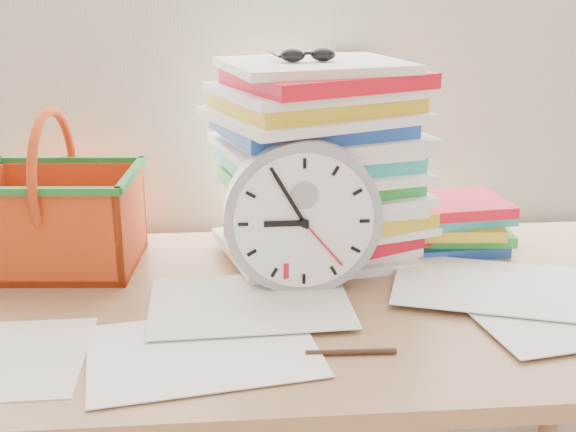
{
  "coord_description": "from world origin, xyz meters",
  "views": [
    {
      "loc": [
        -0.1,
        0.48,
        1.28
      ],
      "look_at": [
        -0.0,
        1.6,
        0.9
      ],
      "focal_mm": 45.0,
      "sensor_mm": 36.0,
      "label": 1
    }
  ],
  "objects_px": {
    "desk": "(290,337)",
    "paper_stack": "(320,162)",
    "book_stack": "(453,223)",
    "clock": "(302,217)",
    "basket": "(56,191)"
  },
  "relations": [
    {
      "from": "desk",
      "to": "paper_stack",
      "type": "height_order",
      "value": "paper_stack"
    },
    {
      "from": "desk",
      "to": "paper_stack",
      "type": "xyz_separation_m",
      "value": [
        0.08,
        0.2,
        0.26
      ]
    },
    {
      "from": "paper_stack",
      "to": "book_stack",
      "type": "xyz_separation_m",
      "value": [
        0.27,
        0.01,
        -0.14
      ]
    },
    {
      "from": "clock",
      "to": "book_stack",
      "type": "relative_size",
      "value": 1.07
    },
    {
      "from": "clock",
      "to": "book_stack",
      "type": "xyz_separation_m",
      "value": [
        0.32,
        0.17,
        -0.08
      ]
    },
    {
      "from": "clock",
      "to": "book_stack",
      "type": "distance_m",
      "value": 0.37
    },
    {
      "from": "desk",
      "to": "basket",
      "type": "height_order",
      "value": "basket"
    },
    {
      "from": "desk",
      "to": "basket",
      "type": "xyz_separation_m",
      "value": [
        -0.42,
        0.19,
        0.22
      ]
    },
    {
      "from": "desk",
      "to": "book_stack",
      "type": "relative_size",
      "value": 5.57
    },
    {
      "from": "paper_stack",
      "to": "book_stack",
      "type": "relative_size",
      "value": 1.5
    },
    {
      "from": "basket",
      "to": "clock",
      "type": "bearing_deg",
      "value": -14.04
    },
    {
      "from": "desk",
      "to": "basket",
      "type": "relative_size",
      "value": 4.75
    },
    {
      "from": "book_stack",
      "to": "desk",
      "type": "bearing_deg",
      "value": -148.54
    },
    {
      "from": "paper_stack",
      "to": "basket",
      "type": "xyz_separation_m",
      "value": [
        -0.49,
        -0.01,
        -0.04
      ]
    },
    {
      "from": "basket",
      "to": "book_stack",
      "type": "bearing_deg",
      "value": 6.36
    }
  ]
}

